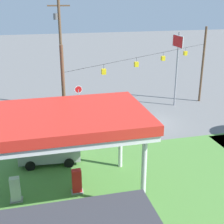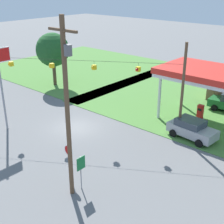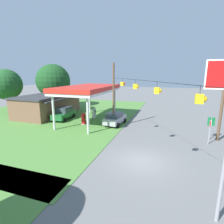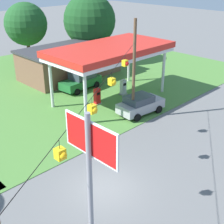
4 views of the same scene
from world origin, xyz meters
The scene contains 10 objects.
ground_plane centered at (0.00, 0.00, 0.00)m, with size 160.00×160.00×0.00m, color slate.
grass_verge_opposite_corner centered at (-16.00, 16.00, 0.02)m, with size 24.00×24.00×0.04m, color #4C7F38.
gas_station_canopy centered at (9.67, 9.30, 4.69)m, with size 11.56×6.06×5.19m.
fuel_pump_near centered at (7.92, 9.30, 0.74)m, with size 0.71×0.56×1.55m.
car_at_pumps_front centered at (9.17, 5.15, 0.90)m, with size 4.36×2.41×1.71m.
stop_sign_roadside centered at (5.59, -5.73, 1.81)m, with size 0.80×0.08×2.50m.
route_sign centered at (7.20, -6.13, 1.71)m, with size 0.10×0.70×2.40m.
utility_pole_main centered at (7.09, -6.86, 6.18)m, with size 2.20×0.44×11.11m.
signal_span_gantry centered at (0.00, -0.01, 4.49)m, with size 16.30×10.24×8.22m.
tree_west_verge centered at (-11.72, 7.18, 4.64)m, with size 4.26×4.26×6.79m.
Camera 2 is at (19.89, -17.69, 12.65)m, focal length 50.00 mm.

